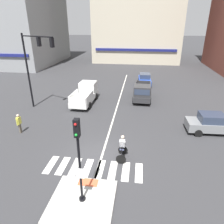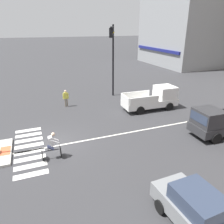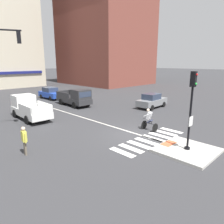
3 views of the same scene
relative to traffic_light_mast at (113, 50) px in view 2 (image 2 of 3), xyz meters
name	(u,v)px [view 2 (image 2 of 3)]	position (x,y,z in m)	size (l,w,h in m)	color
ground_plane	(50,145)	(7.64, -7.43, -5.09)	(300.00, 300.00, 0.00)	#333335
tactile_pad_front	(5,151)	(7.64, -10.11, -4.93)	(1.10, 0.60, 0.01)	#DB5B38
crosswalk_stripe_a	(28,130)	(4.83, -8.72, -5.08)	(0.44, 1.80, 0.01)	silver
crosswalk_stripe_b	(29,135)	(5.63, -8.72, -5.08)	(0.44, 1.80, 0.01)	silver
crosswalk_stripe_c	(29,140)	(6.44, -8.72, -5.08)	(0.44, 1.80, 0.01)	silver
crosswalk_stripe_d	(29,146)	(7.24, -8.72, -5.08)	(0.44, 1.80, 0.01)	silver
crosswalk_stripe_e	(30,152)	(8.04, -8.72, -5.08)	(0.44, 1.80, 0.01)	silver
crosswalk_stripe_f	(30,158)	(8.84, -8.72, -5.08)	(0.44, 1.80, 0.01)	silver
crosswalk_stripe_g	(31,166)	(9.64, -8.72, -5.08)	(0.44, 1.80, 0.01)	silver
crosswalk_stripe_h	(31,175)	(10.44, -8.72, -5.08)	(0.44, 1.80, 0.01)	silver
lane_centre_line	(178,123)	(7.91, 2.57, -5.08)	(0.14, 28.00, 0.01)	silver
traffic_light_mast	(113,50)	(0.00, 0.00, 0.00)	(3.91, 1.90, 7.48)	black
building_far_block	(203,10)	(-16.39, 25.47, 5.15)	(16.25, 20.21, 20.44)	gray
car_grey_cross_right	(199,213)	(16.24, -2.85, -4.28)	(4.17, 1.98, 1.64)	slate
pickup_truck_white_westbound_far	(154,99)	(4.22, 2.56, -4.11)	(2.18, 5.16, 2.08)	white
pickup_truck_charcoal_eastbound_far	(220,122)	(10.56, 4.07, -4.11)	(2.18, 5.16, 2.08)	#2D2D30
cyclist	(52,145)	(9.29, -7.42, -4.21)	(0.70, 1.11, 1.68)	black
pedestrian_at_curb_left	(66,97)	(0.68, -5.09, -4.10)	(0.25, 0.55, 1.67)	#6B6051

